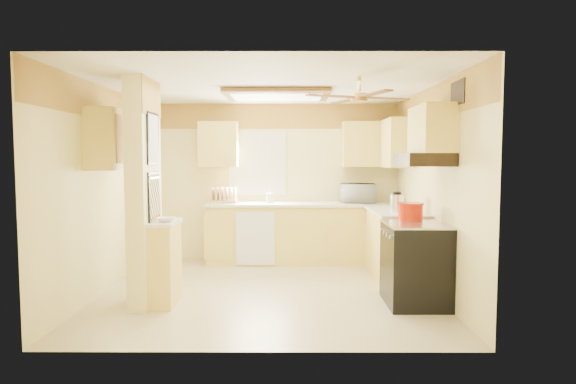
{
  "coord_description": "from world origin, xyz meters",
  "views": [
    {
      "loc": [
        0.26,
        -5.85,
        1.64
      ],
      "look_at": [
        0.24,
        0.35,
        1.2
      ],
      "focal_mm": 30.0,
      "sensor_mm": 36.0,
      "label": 1
    }
  ],
  "objects_px": {
    "stove": "(415,264)",
    "kettle": "(397,202)",
    "microwave": "(358,193)",
    "bowl": "(166,220)",
    "dutch_oven": "(411,211)"
  },
  "relations": [
    {
      "from": "stove",
      "to": "bowl",
      "type": "bearing_deg",
      "value": -178.45
    },
    {
      "from": "kettle",
      "to": "bowl",
      "type": "bearing_deg",
      "value": -159.86
    },
    {
      "from": "microwave",
      "to": "kettle",
      "type": "bearing_deg",
      "value": 108.45
    },
    {
      "from": "microwave",
      "to": "bowl",
      "type": "xyz_separation_m",
      "value": [
        -2.43,
        -2.26,
        -0.12
      ]
    },
    {
      "from": "dutch_oven",
      "to": "kettle",
      "type": "bearing_deg",
      "value": 91.3
    },
    {
      "from": "stove",
      "to": "bowl",
      "type": "height_order",
      "value": "bowl"
    },
    {
      "from": "kettle",
      "to": "dutch_oven",
      "type": "bearing_deg",
      "value": -88.7
    },
    {
      "from": "stove",
      "to": "kettle",
      "type": "distance_m",
      "value": 1.11
    },
    {
      "from": "microwave",
      "to": "kettle",
      "type": "height_order",
      "value": "microwave"
    },
    {
      "from": "microwave",
      "to": "bowl",
      "type": "relative_size",
      "value": 2.63
    },
    {
      "from": "stove",
      "to": "dutch_oven",
      "type": "xyz_separation_m",
      "value": [
        0.01,
        0.28,
        0.56
      ]
    },
    {
      "from": "stove",
      "to": "dutch_oven",
      "type": "bearing_deg",
      "value": 88.17
    },
    {
      "from": "stove",
      "to": "dutch_oven",
      "type": "height_order",
      "value": "dutch_oven"
    },
    {
      "from": "bowl",
      "to": "dutch_oven",
      "type": "bearing_deg",
      "value": 7.33
    },
    {
      "from": "stove",
      "to": "kettle",
      "type": "bearing_deg",
      "value": 90.36
    }
  ]
}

